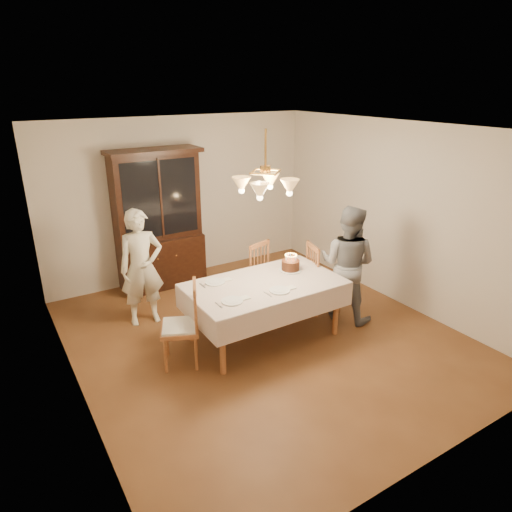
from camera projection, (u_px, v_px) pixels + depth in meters
ground at (264, 337)px, 5.88m from camera, size 5.00×5.00×0.00m
room_shell at (265, 219)px, 5.32m from camera, size 5.00×5.00×5.00m
dining_table at (265, 289)px, 5.64m from camera, size 1.90×1.10×0.76m
china_hutch at (159, 222)px, 7.05m from camera, size 1.38×0.54×2.16m
chair_far_side at (250, 276)px, 6.60m from camera, size 0.54×0.53×1.00m
chair_left_end at (181, 328)px, 5.19m from camera, size 0.56×0.57×1.00m
chair_right_end at (323, 281)px, 6.44m from camera, size 0.52×0.54×1.00m
elderly_woman at (142, 268)px, 5.99m from camera, size 0.61×0.44×1.58m
adult_in_grey at (347, 264)px, 6.10m from camera, size 0.90×0.97×1.59m
birthday_cake at (291, 266)px, 5.96m from camera, size 0.30×0.30×0.22m
place_setting_near_left at (233, 301)px, 5.14m from camera, size 0.40×0.25×0.02m
place_setting_near_right at (280, 290)px, 5.40m from camera, size 0.39×0.25×0.02m
place_setting_far_left at (216, 282)px, 5.63m from camera, size 0.40×0.25×0.02m
chandelier at (265, 185)px, 5.18m from camera, size 0.62×0.62×0.73m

